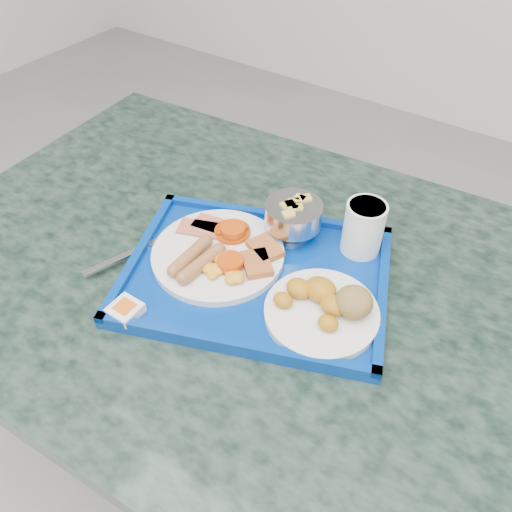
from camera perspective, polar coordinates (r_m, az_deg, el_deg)
The scene contains 9 objects.
table at distance 0.99m, azimuth -0.26°, elevation -9.32°, with size 1.25×0.88×0.75m.
tray at distance 0.82m, azimuth 0.00°, elevation -2.28°, with size 0.50×0.44×0.03m.
main_plate at distance 0.83m, azimuth -4.13°, elevation 0.30°, with size 0.22×0.22×0.03m.
bread_plate at distance 0.75m, azimuth 8.05°, elevation -5.68°, with size 0.17×0.17×0.06m.
fruit_bowl at distance 0.86m, azimuth 4.31°, elevation 4.68°, with size 0.10×0.10×0.07m.
juice_cup at distance 0.84m, azimuth 12.21°, elevation 3.33°, with size 0.07×0.07×0.09m.
spoon at distance 0.88m, azimuth -9.90°, elevation 1.64°, with size 0.07×0.16×0.01m.
knife at distance 0.87m, azimuth -13.95°, elevation 0.41°, with size 0.01×0.18×0.00m, color #BABABD.
jam_packet at distance 0.78m, azimuth -14.71°, elevation -5.98°, with size 0.04×0.04×0.02m.
Camera 1 is at (0.00, 0.45, 1.35)m, focal length 35.00 mm.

